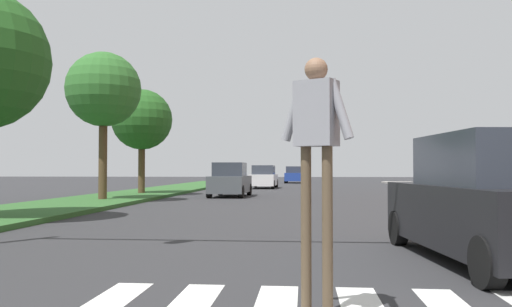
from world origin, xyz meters
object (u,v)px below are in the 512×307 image
Objects in this scene: suv_crossing at (490,202)px; sedan_midblock at (230,181)px; pedestrian_performer at (316,145)px; tree_distant at (142,120)px; sedan_far_horizon at (294,175)px; tree_far at (103,90)px; sedan_distant at (264,178)px.

sedan_midblock is (-6.66, 18.82, -0.12)m from suv_crossing.
sedan_midblock is at bearing 100.02° from pedestrian_performer.
sedan_midblock is at bearing -6.47° from tree_distant.
sedan_far_horizon is at bearing 73.96° from tree_distant.
pedestrian_performer is (8.82, -22.80, -2.42)m from tree_distant.
tree_far is 18.23m from suv_crossing.
sedan_midblock is (4.81, 5.20, -4.03)m from tree_far.
sedan_far_horizon is at bearing 91.25° from pedestrian_performer.
tree_distant reaches higher than sedan_distant.
sedan_midblock is at bearing -93.99° from sedan_distant.
pedestrian_performer is 22.61m from sedan_midblock.
pedestrian_performer reaches higher than suv_crossing.
tree_far is at bearing -89.10° from tree_distant.
tree_far is 1.42× the size of sedan_distant.
tree_distant is at bearing 120.82° from suv_crossing.
sedan_distant reaches higher than sedan_far_horizon.
sedan_far_horizon is (2.84, 27.48, -0.02)m from sedan_midblock.
pedestrian_performer is at bearing -62.87° from tree_far.
sedan_midblock is 0.91× the size of sedan_distant.
tree_distant reaches higher than sedan_midblock.
suv_crossing is 31.47m from sedan_distant.
tree_far is 5.80m from tree_distant.
pedestrian_performer is at bearing -88.75° from sedan_far_horizon.
tree_distant is 13.31m from sedan_distant.
sedan_distant is at bearing 100.66° from suv_crossing.
tree_far is 1.13× the size of tree_distant.
tree_far is at bearing -103.17° from sedan_far_horizon.
tree_distant reaches higher than sedan_far_horizon.
tree_far reaches higher than sedan_distant.
sedan_distant is at bearing -97.41° from sedan_far_horizon.
sedan_far_horizon is at bearing 94.72° from suv_crossing.
tree_far reaches higher than sedan_midblock.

